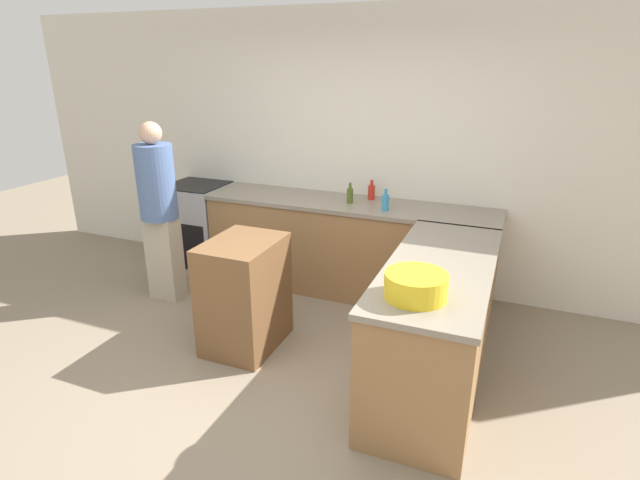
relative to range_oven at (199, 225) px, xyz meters
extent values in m
plane|color=gray|center=(1.76, -1.84, -0.47)|extent=(14.00, 14.00, 0.00)
cube|color=silver|center=(1.76, 0.35, 0.88)|extent=(8.00, 0.06, 2.70)
cube|color=olive|center=(1.76, 0.00, -0.02)|extent=(2.82, 0.63, 0.88)
cube|color=gray|center=(1.76, 0.00, 0.44)|extent=(2.85, 0.66, 0.04)
cube|color=olive|center=(2.84, -1.20, -0.02)|extent=(0.66, 1.78, 0.88)
cube|color=gray|center=(2.84, -1.20, 0.44)|extent=(0.69, 1.81, 0.04)
cube|color=#ADADB2|center=(0.00, 0.00, 0.00)|extent=(0.66, 0.63, 0.92)
cube|color=black|center=(0.00, -0.32, -0.14)|extent=(0.55, 0.01, 0.52)
cube|color=black|center=(0.00, 0.00, 0.46)|extent=(0.61, 0.58, 0.01)
cube|color=brown|center=(1.34, -1.29, -0.02)|extent=(0.52, 0.68, 0.90)
cylinder|color=yellow|center=(2.78, -1.77, 0.53)|extent=(0.37, 0.37, 0.15)
cylinder|color=#338CBF|center=(2.16, -0.14, 0.53)|extent=(0.06, 0.06, 0.15)
cylinder|color=#338CBF|center=(2.16, -0.14, 0.63)|extent=(0.03, 0.03, 0.06)
cylinder|color=#475B1E|center=(1.78, -0.02, 0.53)|extent=(0.06, 0.06, 0.14)
cylinder|color=#475B1E|center=(1.78, -0.02, 0.63)|extent=(0.03, 0.03, 0.05)
cylinder|color=red|center=(1.93, 0.18, 0.53)|extent=(0.07, 0.07, 0.14)
cylinder|color=red|center=(1.93, 0.18, 0.62)|extent=(0.03, 0.03, 0.05)
cube|color=#ADA38E|center=(0.18, -0.83, -0.06)|extent=(0.31, 0.19, 0.82)
cylinder|color=#4C6699|center=(0.18, -0.83, 0.69)|extent=(0.34, 0.34, 0.69)
sphere|color=tan|center=(0.18, -0.83, 1.14)|extent=(0.20, 0.20, 0.20)
camera|label=1|loc=(3.25, -4.38, 1.76)|focal=28.00mm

